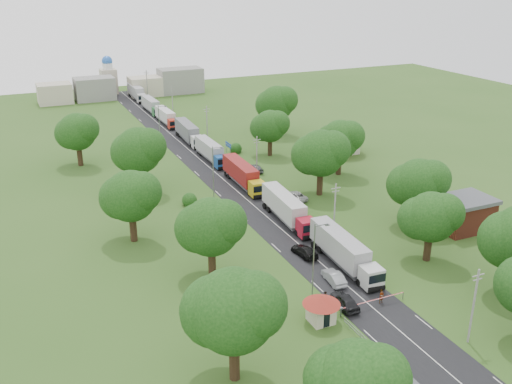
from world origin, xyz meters
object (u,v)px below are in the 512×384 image
truck_0 (343,250)px  info_sign (228,148)px  boom_barrier (363,304)px  car_lane_front (345,301)px  pedestrian_near (381,297)px  car_lane_mid (334,277)px  guard_booth (321,305)px

truck_0 → info_sign: bearing=86.8°
boom_barrier → car_lane_front: 2.23m
pedestrian_near → car_lane_mid: bearing=105.8°
car_lane_front → car_lane_mid: bearing=-104.8°
boom_barrier → pedestrian_near: (2.87, 0.40, 0.01)m
boom_barrier → pedestrian_near: pedestrian_near is taller
truck_0 → car_lane_front: truck_0 is taller
car_lane_front → truck_0: bearing=-117.2°
truck_0 → boom_barrier: bearing=-109.6°
truck_0 → car_lane_mid: truck_0 is taller
boom_barrier → info_sign: bearing=83.8°
car_lane_mid → pedestrian_near: size_ratio=2.58×
pedestrian_near → boom_barrier: bearing=-178.4°
pedestrian_near → guard_booth: bearing=176.4°
info_sign → car_lane_front: info_sign is taller
boom_barrier → car_lane_mid: bearing=88.4°
guard_booth → pedestrian_near: size_ratio=2.44×
car_lane_mid → truck_0: bearing=-129.7°
truck_0 → pedestrian_near: bearing=-95.0°
info_sign → truck_0: (-2.80, -49.47, -0.71)m
guard_booth → info_sign: (12.40, 60.00, 0.84)m
truck_0 → car_lane_front: bearing=-120.9°
boom_barrier → pedestrian_near: 2.90m
car_lane_mid → guard_booth: bearing=54.8°
guard_booth → boom_barrier: bearing=0.0°
boom_barrier → info_sign: (6.56, 60.00, 2.11)m
guard_booth → pedestrian_near: (8.72, 0.40, -1.26)m
truck_0 → car_lane_front: 10.62m
car_lane_mid → pedestrian_near: bearing=117.6°
info_sign → truck_0: bearing=-93.2°
info_sign → boom_barrier: bearing=-96.2°
guard_booth → pedestrian_near: 8.82m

